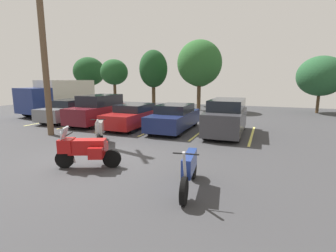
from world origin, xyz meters
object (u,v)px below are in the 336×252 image
at_px(motorcycle_second, 189,169).
at_px(car_charcoal, 226,117).
at_px(car_red, 134,116).
at_px(motorcycle_third, 100,130).
at_px(box_truck, 59,96).
at_px(car_grey, 69,111).
at_px(car_navy, 174,118).
at_px(car_maroon, 99,110).
at_px(utility_pole, 43,43).
at_px(motorcycle_touring, 85,149).

xyz_separation_m(motorcycle_second, car_charcoal, (-0.18, 7.43, 0.36)).
bearing_deg(car_charcoal, car_red, -178.44).
distance_m(motorcycle_second, motorcycle_third, 6.14).
relative_size(car_charcoal, box_truck, 0.73).
xyz_separation_m(motorcycle_third, car_grey, (-5.98, 4.50, 0.12)).
height_order(car_grey, car_red, car_grey).
bearing_deg(car_navy, car_grey, 177.53).
relative_size(motorcycle_third, car_maroon, 0.42).
xyz_separation_m(motorcycle_second, utility_pole, (-8.75, 3.80, 4.08)).
bearing_deg(car_red, motorcycle_third, -82.82).
distance_m(motorcycle_touring, box_truck, 14.69).
distance_m(car_grey, car_red, 5.49).
height_order(car_navy, utility_pole, utility_pole).
bearing_deg(car_grey, car_charcoal, -1.69).
bearing_deg(box_truck, car_maroon, -24.78).
distance_m(motorcycle_third, utility_pole, 5.40).
bearing_deg(car_navy, motorcycle_third, -116.72).
bearing_deg(car_maroon, motorcycle_touring, -56.21).
distance_m(motorcycle_touring, car_red, 7.19).
distance_m(motorcycle_second, car_charcoal, 7.44).
relative_size(motorcycle_touring, car_maroon, 0.44).
bearing_deg(utility_pole, motorcycle_second, -23.50).
bearing_deg(car_grey, motorcycle_touring, -44.43).
xyz_separation_m(motorcycle_touring, car_red, (-2.04, 6.89, 0.05)).
bearing_deg(box_truck, car_red, -19.08).
xyz_separation_m(car_grey, car_red, (5.47, -0.47, -0.04)).
xyz_separation_m(box_truck, utility_pole, (5.72, -6.51, 3.15)).
height_order(car_navy, car_charcoal, car_charcoal).
bearing_deg(car_grey, motorcycle_third, -36.98).
xyz_separation_m(motorcycle_second, box_truck, (-14.47, 10.31, 0.93)).
height_order(car_grey, car_maroon, car_maroon).
distance_m(car_red, car_charcoal, 5.54).
bearing_deg(motorcycle_third, car_red, 97.18).
bearing_deg(motorcycle_third, utility_pole, 171.18).
bearing_deg(car_maroon, utility_pole, -94.59).
distance_m(car_maroon, car_charcoal, 8.27).
relative_size(motorcycle_second, car_grey, 0.48).
height_order(car_red, car_navy, car_navy).
distance_m(motorcycle_touring, motorcycle_second, 3.69).
distance_m(box_truck, utility_pole, 9.22).
bearing_deg(motorcycle_touring, car_grey, 135.57).
distance_m(motorcycle_second, car_navy, 8.04).
height_order(car_charcoal, box_truck, box_truck).
height_order(motorcycle_third, car_maroon, car_maroon).
height_order(motorcycle_touring, car_navy, car_navy).
height_order(motorcycle_touring, utility_pole, utility_pole).
bearing_deg(car_charcoal, motorcycle_touring, -116.37).
bearing_deg(utility_pole, motorcycle_third, -8.82).
relative_size(car_red, car_charcoal, 1.01).
bearing_deg(car_navy, car_red, -177.20).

